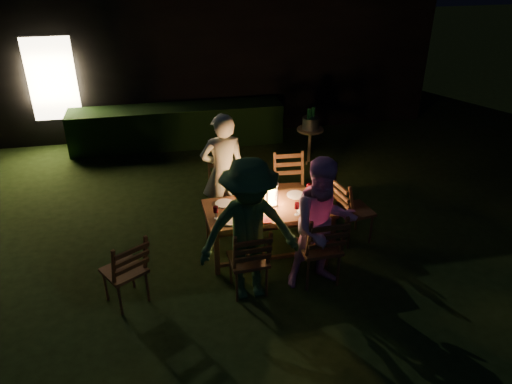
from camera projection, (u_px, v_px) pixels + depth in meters
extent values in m
plane|color=black|center=(230.00, 244.00, 7.06)|extent=(40.00, 40.00, 0.00)
cube|color=black|center=(190.00, 39.00, 11.65)|extent=(10.00, 4.00, 3.20)
cube|color=#FFE5B2|center=(52.00, 79.00, 9.58)|extent=(0.90, 0.06, 1.60)
cube|color=black|center=(178.00, 126.00, 10.02)|extent=(4.20, 0.70, 0.80)
cube|color=#54371C|center=(268.00, 209.00, 6.60)|extent=(1.72, 0.92, 0.05)
cube|color=#54371C|center=(217.00, 254.00, 6.32)|extent=(0.06, 0.06, 0.62)
cube|color=#54371C|center=(208.00, 226.00, 6.91)|extent=(0.06, 0.06, 0.62)
cube|color=#54371C|center=(330.00, 238.00, 6.64)|extent=(0.06, 0.06, 0.62)
cube|color=#54371C|center=(313.00, 212.00, 7.23)|extent=(0.06, 0.06, 0.62)
cube|color=#54371C|center=(248.00, 260.00, 5.97)|extent=(0.47, 0.46, 0.04)
cube|color=#54371C|center=(252.00, 249.00, 5.67)|extent=(0.46, 0.18, 0.53)
cube|color=#54371C|center=(319.00, 247.00, 6.14)|extent=(0.50, 0.48, 0.04)
cube|color=#54371C|center=(327.00, 235.00, 5.82)|extent=(0.49, 0.18, 0.57)
cube|color=#54371C|center=(225.00, 200.00, 7.25)|extent=(0.47, 0.45, 0.04)
cube|color=#54371C|center=(223.00, 177.00, 7.28)|extent=(0.45, 0.18, 0.52)
cube|color=#54371C|center=(291.00, 191.00, 7.45)|extent=(0.49, 0.47, 0.04)
cube|color=#54371C|center=(289.00, 167.00, 7.48)|extent=(0.47, 0.18, 0.54)
cube|color=#54371C|center=(355.00, 210.00, 6.96)|extent=(0.51, 0.53, 0.04)
cube|color=#54371C|center=(344.00, 195.00, 6.76)|extent=(0.23, 0.48, 0.54)
cube|color=#54371C|center=(124.00, 270.00, 5.79)|extent=(0.59, 0.59, 0.04)
cube|color=#54371C|center=(129.00, 258.00, 5.54)|extent=(0.45, 0.36, 0.52)
imported|color=beige|center=(223.00, 172.00, 7.11)|extent=(0.66, 0.45, 1.75)
imported|color=#E69EE0|center=(323.00, 225.00, 5.91)|extent=(0.86, 0.69, 1.71)
imported|color=#2E5D30|center=(249.00, 231.00, 5.69)|extent=(1.20, 0.73, 1.81)
cube|color=white|center=(271.00, 204.00, 6.63)|extent=(0.15, 0.15, 0.03)
cube|color=white|center=(271.00, 182.00, 6.48)|extent=(0.16, 0.16, 0.03)
cylinder|color=#FF9E3F|center=(271.00, 196.00, 6.58)|extent=(0.09, 0.09, 0.18)
cylinder|color=white|center=(224.00, 203.00, 6.66)|extent=(0.25, 0.25, 0.01)
cylinder|color=white|center=(231.00, 220.00, 6.28)|extent=(0.25, 0.25, 0.01)
cylinder|color=white|center=(296.00, 195.00, 6.87)|extent=(0.25, 0.25, 0.01)
cylinder|color=white|center=(306.00, 211.00, 6.49)|extent=(0.25, 0.25, 0.01)
cylinder|color=#0F471E|center=(250.00, 200.00, 6.47)|extent=(0.07, 0.07, 0.28)
cube|color=red|center=(264.00, 220.00, 6.28)|extent=(0.18, 0.14, 0.01)
cube|color=red|center=(316.00, 213.00, 6.44)|extent=(0.18, 0.14, 0.01)
cube|color=black|center=(227.00, 225.00, 6.20)|extent=(0.14, 0.07, 0.01)
cylinder|color=olive|center=(310.00, 130.00, 9.19)|extent=(0.49, 0.49, 0.04)
cylinder|color=olive|center=(309.00, 146.00, 9.34)|extent=(0.06, 0.06, 0.64)
cylinder|color=#A5A8AD|center=(311.00, 123.00, 9.13)|extent=(0.30, 0.30, 0.22)
cylinder|color=#0F471E|center=(309.00, 121.00, 9.06)|extent=(0.07, 0.07, 0.32)
cylinder|color=#0F471E|center=(313.00, 120.00, 9.15)|extent=(0.07, 0.07, 0.32)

